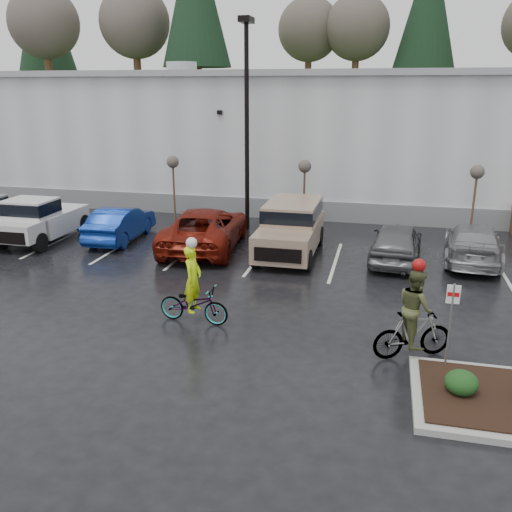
% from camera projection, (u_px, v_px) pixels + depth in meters
% --- Properties ---
extents(ground, '(120.00, 120.00, 0.00)m').
position_uv_depth(ground, '(285.00, 357.00, 13.45)').
color(ground, black).
rests_on(ground, ground).
extents(warehouse, '(60.50, 15.50, 7.20)m').
position_uv_depth(warehouse, '(352.00, 134.00, 32.76)').
color(warehouse, silver).
rests_on(warehouse, ground).
extents(wooded_ridge, '(80.00, 25.00, 6.00)m').
position_uv_depth(wooded_ridge, '(366.00, 122.00, 54.31)').
color(wooded_ridge, '#2B3F1A').
rests_on(wooded_ridge, ground).
extents(lamppost, '(0.50, 1.00, 9.22)m').
position_uv_depth(lamppost, '(247.00, 104.00, 23.76)').
color(lamppost, black).
rests_on(lamppost, ground).
extents(sapling_west, '(0.60, 0.60, 3.20)m').
position_uv_depth(sapling_west, '(173.00, 165.00, 26.45)').
color(sapling_west, '#432A1B').
rests_on(sapling_west, ground).
extents(sapling_mid, '(0.60, 0.60, 3.20)m').
position_uv_depth(sapling_mid, '(305.00, 170.00, 25.02)').
color(sapling_mid, '#432A1B').
rests_on(sapling_mid, ground).
extents(sapling_east, '(0.60, 0.60, 3.20)m').
position_uv_depth(sapling_east, '(477.00, 176.00, 23.37)').
color(sapling_east, '#432A1B').
rests_on(sapling_east, ground).
extents(shrub_a, '(0.70, 0.70, 0.52)m').
position_uv_depth(shrub_a, '(461.00, 383.00, 11.51)').
color(shrub_a, '#133816').
rests_on(shrub_a, curb_island).
extents(fire_lane_sign, '(0.30, 0.05, 2.20)m').
position_uv_depth(fire_lane_sign, '(451.00, 316.00, 12.37)').
color(fire_lane_sign, gray).
rests_on(fire_lane_sign, ground).
extents(pickup_white, '(2.10, 5.20, 1.96)m').
position_uv_depth(pickup_white, '(45.00, 217.00, 23.56)').
color(pickup_white, silver).
rests_on(pickup_white, ground).
extents(car_blue, '(1.77, 4.52, 1.47)m').
position_uv_depth(car_blue, '(120.00, 223.00, 23.53)').
color(car_blue, navy).
rests_on(car_blue, ground).
extents(car_red, '(3.33, 6.30, 1.69)m').
position_uv_depth(car_red, '(205.00, 228.00, 22.30)').
color(car_red, maroon).
rests_on(car_red, ground).
extents(suv_tan, '(2.20, 5.10, 2.06)m').
position_uv_depth(suv_tan, '(290.00, 230.00, 21.30)').
color(suv_tan, gray).
rests_on(suv_tan, ground).
extents(car_grey, '(2.18, 4.60, 1.52)m').
position_uv_depth(car_grey, '(396.00, 242.00, 20.63)').
color(car_grey, '#5A5B5E').
rests_on(car_grey, ground).
extents(car_far_silver, '(2.54, 5.18, 1.45)m').
position_uv_depth(car_far_silver, '(473.00, 243.00, 20.61)').
color(car_far_silver, '#919598').
rests_on(car_far_silver, ground).
extents(cyclist_hivis, '(2.12, 0.88, 2.50)m').
position_uv_depth(cyclist_hivis, '(194.00, 297.00, 15.25)').
color(cyclist_hivis, '#3F3F44').
rests_on(cyclist_hivis, ground).
extents(cyclist_olive, '(2.03, 1.35, 2.56)m').
position_uv_depth(cyclist_olive, '(414.00, 323.00, 13.21)').
color(cyclist_olive, '#3F3F44').
rests_on(cyclist_olive, ground).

